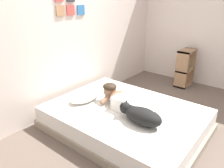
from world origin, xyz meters
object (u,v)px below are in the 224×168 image
(dog, at_px, (141,115))
(bookshelf, at_px, (185,68))
(bed, at_px, (125,119))
(coffee_cup, at_px, (114,95))
(pillow, at_px, (85,96))
(cell_phone, at_px, (135,108))
(person_lying, at_px, (130,101))

(dog, xyz_separation_m, bookshelf, (2.25, 0.34, -0.04))
(bed, bearing_deg, coffee_cup, 62.21)
(bed, bearing_deg, pillow, 103.91)
(cell_phone, bearing_deg, bed, 125.72)
(bookshelf, bearing_deg, dog, -171.52)
(coffee_cup, bearing_deg, person_lying, -106.94)
(bed, relative_size, pillow, 3.97)
(person_lying, bearing_deg, pillow, 108.05)
(bed, relative_size, dog, 3.59)
(pillow, relative_size, person_lying, 0.57)
(person_lying, relative_size, bookshelf, 1.23)
(cell_phone, xyz_separation_m, bookshelf, (2.00, 0.10, 0.06))
(bed, relative_size, person_lying, 2.25)
(pillow, bearing_deg, person_lying, -71.95)
(pillow, bearing_deg, cell_phone, -72.28)
(dog, bearing_deg, pillow, 88.52)
(bookshelf, bearing_deg, bed, 179.57)
(coffee_cup, distance_m, cell_phone, 0.46)
(dog, relative_size, cell_phone, 4.11)
(dog, relative_size, coffee_cup, 4.60)
(person_lying, distance_m, coffee_cup, 0.40)
(person_lying, bearing_deg, cell_phone, -75.49)
(coffee_cup, bearing_deg, dog, -117.32)
(person_lying, relative_size, cell_phone, 6.57)
(dog, relative_size, bookshelf, 0.77)
(bed, xyz_separation_m, pillow, (-0.15, 0.62, 0.22))
(bookshelf, bearing_deg, cell_phone, -177.26)
(pillow, distance_m, cell_phone, 0.77)
(coffee_cup, relative_size, bookshelf, 0.17)
(coffee_cup, bearing_deg, bookshelf, -10.40)
(pillow, xyz_separation_m, cell_phone, (0.23, -0.73, -0.05))
(cell_phone, bearing_deg, bookshelf, 2.74)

